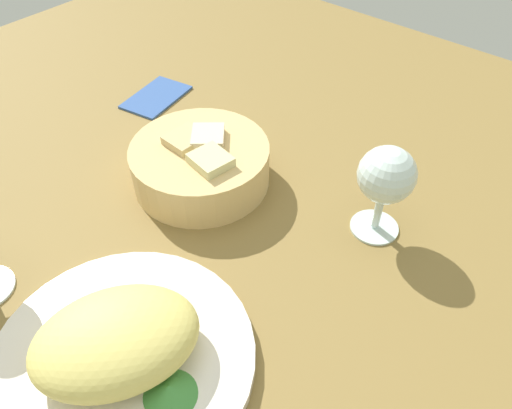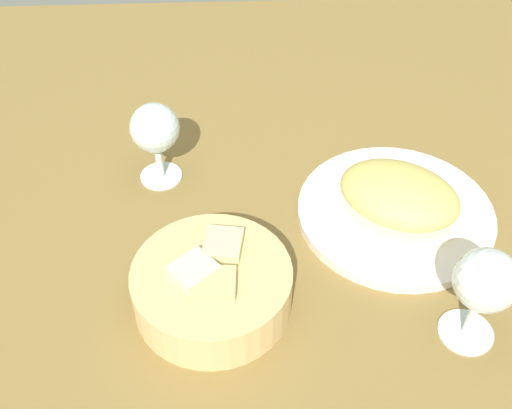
{
  "view_description": "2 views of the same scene",
  "coord_description": "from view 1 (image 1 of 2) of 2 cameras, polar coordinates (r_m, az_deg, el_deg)",
  "views": [
    {
      "loc": [
        -24.38,
        -33.24,
        45.06
      ],
      "look_at": [
        6.66,
        -6.96,
        5.18
      ],
      "focal_mm": 34.84,
      "sensor_mm": 36.0,
      "label": 1
    },
    {
      "loc": [
        6.64,
        50.26,
        60.17
      ],
      "look_at": [
        4.05,
        -5.66,
        5.36
      ],
      "focal_mm": 44.51,
      "sensor_mm": 36.0,
      "label": 2
    }
  ],
  "objects": [
    {
      "name": "ground_plane",
      "position": [
        0.62,
        -8.98,
        -4.48
      ],
      "size": [
        140.0,
        140.0,
        2.0
      ],
      "primitive_type": "cube",
      "color": "olive"
    },
    {
      "name": "plate",
      "position": [
        0.52,
        -15.06,
        -16.71
      ],
      "size": [
        25.85,
        25.85,
        1.4
      ],
      "primitive_type": "cylinder",
      "color": "silver",
      "rests_on": "ground_plane"
    },
    {
      "name": "omelette",
      "position": [
        0.49,
        -15.82,
        -14.74
      ],
      "size": [
        19.38,
        18.04,
        5.51
      ],
      "primitive_type": "ellipsoid",
      "rotation": [
        0.0,
        0.0,
        -0.55
      ],
      "color": "#D6C665",
      "rests_on": "plate"
    },
    {
      "name": "lettuce_garnish",
      "position": [
        0.48,
        -9.9,
        -20.3
      ],
      "size": [
        5.0,
        5.0,
        1.67
      ],
      "primitive_type": "cone",
      "color": "#3E883B",
      "rests_on": "plate"
    },
    {
      "name": "bread_basket",
      "position": [
        0.66,
        -6.36,
        4.7
      ],
      "size": [
        18.24,
        18.24,
        6.9
      ],
      "color": "#DAB674",
      "rests_on": "ground_plane"
    },
    {
      "name": "wine_glass_near",
      "position": [
        0.58,
        14.68,
        2.84
      ],
      "size": [
        6.7,
        6.7,
        12.06
      ],
      "color": "silver",
      "rests_on": "ground_plane"
    },
    {
      "name": "folded_napkin",
      "position": [
        0.86,
        -11.39,
        12.11
      ],
      "size": [
        12.11,
        8.92,
        0.8
      ],
      "primitive_type": "cube",
      "rotation": [
        0.0,
        0.0,
        0.19
      ],
      "color": "#325599",
      "rests_on": "ground_plane"
    }
  ]
}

